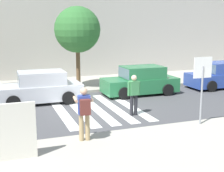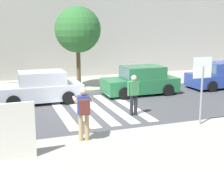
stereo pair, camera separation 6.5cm
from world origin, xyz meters
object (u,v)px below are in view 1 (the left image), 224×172
at_px(street_tree_center, 77,30).
at_px(advertising_board, 16,131).
at_px(pedestrian_crossing, 134,93).
at_px(parked_car_silver, 40,88).
at_px(parked_car_blue, 221,76).
at_px(stop_sign, 202,76).
at_px(photographer_with_backpack, 84,110).
at_px(parked_car_green, 140,81).

height_order(street_tree_center, advertising_board, street_tree_center).
height_order(pedestrian_crossing, street_tree_center, street_tree_center).
bearing_deg(parked_car_silver, parked_car_blue, -0.00).
bearing_deg(stop_sign, photographer_with_backpack, -177.82).
relative_size(parked_car_silver, street_tree_center, 0.88).
distance_m(parked_car_green, street_tree_center, 4.60).
bearing_deg(street_tree_center, pedestrian_crossing, -80.80).
xyz_separation_m(pedestrian_crossing, parked_car_silver, (-3.43, 3.59, -0.25)).
bearing_deg(parked_car_green, street_tree_center, 143.05).
xyz_separation_m(parked_car_green, street_tree_center, (-2.94, 2.21, 2.76)).
relative_size(pedestrian_crossing, street_tree_center, 0.37).
distance_m(parked_car_silver, advertising_board, 6.95).
distance_m(pedestrian_crossing, parked_car_green, 4.11).
distance_m(street_tree_center, advertising_board, 10.17).
xyz_separation_m(pedestrian_crossing, parked_car_blue, (7.40, 3.59, -0.25)).
bearing_deg(pedestrian_crossing, stop_sign, -54.19).
relative_size(pedestrian_crossing, parked_car_silver, 0.42).
xyz_separation_m(pedestrian_crossing, advertising_board, (-4.95, -3.20, -0.03)).
height_order(parked_car_silver, street_tree_center, street_tree_center).
bearing_deg(photographer_with_backpack, street_tree_center, 77.20).
bearing_deg(advertising_board, street_tree_center, 65.98).
bearing_deg(advertising_board, parked_car_silver, 77.41).
distance_m(photographer_with_backpack, parked_car_green, 7.77).
relative_size(parked_car_green, parked_car_blue, 1.00).
height_order(parked_car_blue, street_tree_center, street_tree_center).
relative_size(stop_sign, pedestrian_crossing, 1.45).
distance_m(parked_car_blue, advertising_board, 14.09).
height_order(parked_car_silver, parked_car_blue, same).
bearing_deg(advertising_board, photographer_with_backpack, 18.32).
xyz_separation_m(parked_car_blue, street_tree_center, (-8.34, 2.21, 2.76)).
bearing_deg(parked_car_blue, parked_car_green, 180.00).
height_order(photographer_with_backpack, street_tree_center, street_tree_center).
distance_m(pedestrian_crossing, advertising_board, 5.89).
bearing_deg(pedestrian_crossing, parked_car_green, 60.84).
bearing_deg(parked_car_blue, photographer_with_backpack, -149.26).
relative_size(stop_sign, photographer_with_backpack, 1.45).
height_order(parked_car_green, advertising_board, advertising_board).
xyz_separation_m(pedestrian_crossing, parked_car_green, (2.00, 3.59, -0.25)).
height_order(photographer_with_backpack, parked_car_blue, photographer_with_backpack).
height_order(pedestrian_crossing, advertising_board, advertising_board).
bearing_deg(pedestrian_crossing, advertising_board, -147.14).
distance_m(stop_sign, pedestrian_crossing, 3.03).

